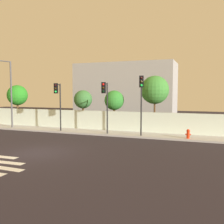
{
  "coord_description": "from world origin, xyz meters",
  "views": [
    {
      "loc": [
        9.74,
        -12.82,
        3.72
      ],
      "look_at": [
        2.51,
        6.5,
        2.13
      ],
      "focal_mm": 40.67,
      "sensor_mm": 36.0,
      "label": 1
    }
  ],
  "objects_px": {
    "street_lamp_curbside": "(8,88)",
    "roadside_tree_midright": "(114,101)",
    "traffic_light_right": "(141,93)",
    "fire_hydrant": "(188,133)",
    "roadside_tree_leftmost": "(17,95)",
    "traffic_light_left": "(58,96)",
    "roadside_tree_rightmost": "(155,90)",
    "roadside_tree_midleft": "(83,100)",
    "traffic_light_center": "(105,96)"
  },
  "relations": [
    {
      "from": "roadside_tree_leftmost",
      "to": "fire_hydrant",
      "type": "bearing_deg",
      "value": -9.95
    },
    {
      "from": "roadside_tree_midright",
      "to": "roadside_tree_rightmost",
      "type": "xyz_separation_m",
      "value": [
        4.05,
        0.0,
        1.04
      ]
    },
    {
      "from": "fire_hydrant",
      "to": "traffic_light_center",
      "type": "bearing_deg",
      "value": -173.89
    },
    {
      "from": "traffic_light_left",
      "to": "fire_hydrant",
      "type": "bearing_deg",
      "value": 2.91
    },
    {
      "from": "traffic_light_right",
      "to": "roadside_tree_midleft",
      "type": "relative_size",
      "value": 1.23
    },
    {
      "from": "traffic_light_center",
      "to": "roadside_tree_midright",
      "type": "distance_m",
      "value": 4.19
    },
    {
      "from": "traffic_light_right",
      "to": "roadside_tree_midleft",
      "type": "bearing_deg",
      "value": 150.97
    },
    {
      "from": "roadside_tree_midleft",
      "to": "roadside_tree_rightmost",
      "type": "height_order",
      "value": "roadside_tree_rightmost"
    },
    {
      "from": "street_lamp_curbside",
      "to": "traffic_light_center",
      "type": "bearing_deg",
      "value": -3.39
    },
    {
      "from": "street_lamp_curbside",
      "to": "fire_hydrant",
      "type": "xyz_separation_m",
      "value": [
        17.41,
        0.07,
        -3.62
      ]
    },
    {
      "from": "street_lamp_curbside",
      "to": "roadside_tree_rightmost",
      "type": "height_order",
      "value": "street_lamp_curbside"
    },
    {
      "from": "fire_hydrant",
      "to": "roadside_tree_rightmost",
      "type": "height_order",
      "value": "roadside_tree_rightmost"
    },
    {
      "from": "street_lamp_curbside",
      "to": "fire_hydrant",
      "type": "height_order",
      "value": "street_lamp_curbside"
    },
    {
      "from": "traffic_light_right",
      "to": "street_lamp_curbside",
      "type": "xyz_separation_m",
      "value": [
        -13.81,
        0.54,
        0.47
      ]
    },
    {
      "from": "traffic_light_right",
      "to": "street_lamp_curbside",
      "type": "bearing_deg",
      "value": 177.76
    },
    {
      "from": "traffic_light_center",
      "to": "street_lamp_curbside",
      "type": "bearing_deg",
      "value": 176.61
    },
    {
      "from": "traffic_light_left",
      "to": "roadside_tree_rightmost",
      "type": "relative_size",
      "value": 0.83
    },
    {
      "from": "roadside_tree_midright",
      "to": "fire_hydrant",
      "type": "bearing_deg",
      "value": -24.74
    },
    {
      "from": "traffic_light_left",
      "to": "roadside_tree_leftmost",
      "type": "bearing_deg",
      "value": 153.61
    },
    {
      "from": "roadside_tree_midleft",
      "to": "roadside_tree_midright",
      "type": "height_order",
      "value": "roadside_tree_midleft"
    },
    {
      "from": "traffic_light_center",
      "to": "traffic_light_right",
      "type": "distance_m",
      "value": 3.07
    },
    {
      "from": "roadside_tree_midright",
      "to": "roadside_tree_rightmost",
      "type": "relative_size",
      "value": 0.74
    },
    {
      "from": "street_lamp_curbside",
      "to": "roadside_tree_midleft",
      "type": "height_order",
      "value": "street_lamp_curbside"
    },
    {
      "from": "traffic_light_left",
      "to": "roadside_tree_midright",
      "type": "bearing_deg",
      "value": 44.96
    },
    {
      "from": "traffic_light_center",
      "to": "roadside_tree_rightmost",
      "type": "bearing_deg",
      "value": 50.74
    },
    {
      "from": "street_lamp_curbside",
      "to": "roadside_tree_rightmost",
      "type": "xyz_separation_m",
      "value": [
        14.11,
        3.46,
        -0.21
      ]
    },
    {
      "from": "traffic_light_right",
      "to": "street_lamp_curbside",
      "type": "relative_size",
      "value": 0.73
    },
    {
      "from": "fire_hydrant",
      "to": "roadside_tree_leftmost",
      "type": "distance_m",
      "value": 19.81
    },
    {
      "from": "roadside_tree_midleft",
      "to": "street_lamp_curbside",
      "type": "bearing_deg",
      "value": -152.3
    },
    {
      "from": "traffic_light_right",
      "to": "roadside_tree_leftmost",
      "type": "distance_m",
      "value": 16.21
    },
    {
      "from": "traffic_light_right",
      "to": "fire_hydrant",
      "type": "bearing_deg",
      "value": 9.71
    },
    {
      "from": "street_lamp_curbside",
      "to": "roadside_tree_midright",
      "type": "relative_size",
      "value": 1.71
    },
    {
      "from": "traffic_light_center",
      "to": "street_lamp_curbside",
      "type": "height_order",
      "value": "street_lamp_curbside"
    },
    {
      "from": "street_lamp_curbside",
      "to": "roadside_tree_midleft",
      "type": "relative_size",
      "value": 1.69
    },
    {
      "from": "traffic_light_left",
      "to": "roadside_tree_midright",
      "type": "xyz_separation_m",
      "value": [
        3.97,
        3.96,
        -0.45
      ]
    },
    {
      "from": "roadside_tree_leftmost",
      "to": "traffic_light_right",
      "type": "bearing_deg",
      "value": -14.3
    },
    {
      "from": "traffic_light_left",
      "to": "traffic_light_center",
      "type": "distance_m",
      "value": 4.67
    },
    {
      "from": "roadside_tree_midright",
      "to": "traffic_light_center",
      "type": "bearing_deg",
      "value": -80.32
    },
    {
      "from": "traffic_light_right",
      "to": "roadside_tree_midright",
      "type": "bearing_deg",
      "value": 133.14
    },
    {
      "from": "roadside_tree_leftmost",
      "to": "roadside_tree_midright",
      "type": "relative_size",
      "value": 1.17
    },
    {
      "from": "roadside_tree_midleft",
      "to": "traffic_light_center",
      "type": "bearing_deg",
      "value": -44.57
    },
    {
      "from": "traffic_light_center",
      "to": "traffic_light_right",
      "type": "relative_size",
      "value": 0.91
    },
    {
      "from": "traffic_light_center",
      "to": "roadside_tree_leftmost",
      "type": "bearing_deg",
      "value": 162.05
    },
    {
      "from": "roadside_tree_leftmost",
      "to": "roadside_tree_midleft",
      "type": "bearing_deg",
      "value": 0.0
    },
    {
      "from": "roadside_tree_rightmost",
      "to": "street_lamp_curbside",
      "type": "bearing_deg",
      "value": -166.21
    },
    {
      "from": "fire_hydrant",
      "to": "roadside_tree_midright",
      "type": "xyz_separation_m",
      "value": [
        -7.35,
        3.39,
        2.37
      ]
    },
    {
      "from": "roadside_tree_leftmost",
      "to": "roadside_tree_rightmost",
      "type": "distance_m",
      "value": 16.02
    },
    {
      "from": "traffic_light_center",
      "to": "fire_hydrant",
      "type": "distance_m",
      "value": 7.27
    },
    {
      "from": "traffic_light_left",
      "to": "traffic_light_right",
      "type": "bearing_deg",
      "value": -0.31
    },
    {
      "from": "roadside_tree_leftmost",
      "to": "roadside_tree_rightmost",
      "type": "relative_size",
      "value": 0.86
    }
  ]
}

